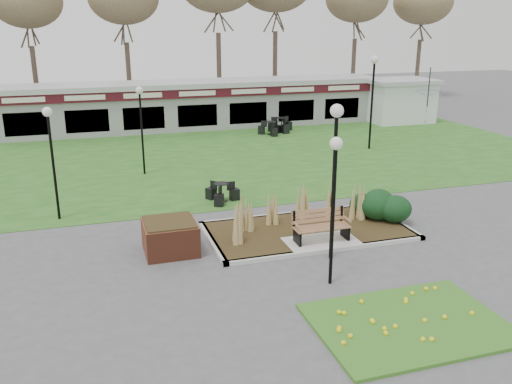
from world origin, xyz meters
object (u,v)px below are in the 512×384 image
object	(u,v)px
lamp_post_mid_left	(335,148)
patio_umbrella	(427,106)
bistro_set_b	(282,127)
bistro_set_c	(271,130)
lamp_post_mid_right	(373,82)
car_silver	(7,107)
car_black	(61,115)
lamp_post_near_right	(335,179)
lamp_post_far_left	(141,111)
service_hut	(399,100)
park_bench	(320,225)
food_pavilion	(193,104)
lamp_post_near_left	(50,139)
bistro_set_a	(222,195)
brick_planter	(170,236)

from	to	relation	value
lamp_post_mid_left	patio_umbrella	world-z (taller)	lamp_post_mid_left
bistro_set_b	bistro_set_c	size ratio (longest dim) A/B	1.09
lamp_post_mid_right	car_silver	world-z (taller)	lamp_post_mid_right
lamp_post_mid_right	bistro_set_b	size ratio (longest dim) A/B	2.99
patio_umbrella	car_black	size ratio (longest dim) A/B	0.70
patio_umbrella	lamp_post_near_right	bearing A→B (deg)	-130.60
lamp_post_near_right	lamp_post_far_left	world-z (taller)	same
bistro_set_c	lamp_post_near_right	bearing A→B (deg)	-104.36
bistro_set_c	patio_umbrella	bearing A→B (deg)	-21.95
service_hut	lamp_post_mid_right	world-z (taller)	lamp_post_mid_right
lamp_post_mid_left	park_bench	bearing A→B (deg)	82.49
bistro_set_b	car_silver	xyz separation A→B (m)	(-16.46, 10.00, 0.50)
bistro_set_b	car_silver	world-z (taller)	car_silver
food_pavilion	car_silver	distance (m)	13.58
lamp_post_mid_right	patio_umbrella	xyz separation A→B (m)	(4.56, 1.77, -1.67)
food_pavilion	patio_umbrella	size ratio (longest dim) A/B	8.48
service_hut	lamp_post_near_right	bearing A→B (deg)	-125.28
service_hut	lamp_post_near_left	size ratio (longest dim) A/B	1.15
bistro_set_a	bistro_set_c	world-z (taller)	bistro_set_c
park_bench	bistro_set_b	world-z (taller)	park_bench
food_pavilion	bistro_set_b	size ratio (longest dim) A/B	15.37
service_hut	lamp_post_mid_right	distance (m)	9.16
service_hut	bistro_set_c	bearing A→B (deg)	-170.17
lamp_post_far_left	patio_umbrella	size ratio (longest dim) A/B	1.32
park_bench	bistro_set_b	bearing A→B (deg)	73.81
car_silver	lamp_post_far_left	bearing A→B (deg)	-179.65
brick_planter	bistro_set_b	size ratio (longest dim) A/B	0.94
food_pavilion	bistro_set_a	size ratio (longest dim) A/B	18.62
food_pavilion	car_silver	xyz separation A→B (m)	(-11.59, 7.04, -0.68)
lamp_post_near_left	bistro_set_b	xyz separation A→B (m)	(12.45, 12.16, -2.48)
bistro_set_a	car_silver	distance (m)	24.06
bistro_set_c	car_black	size ratio (longest dim) A/B	0.36
food_pavilion	service_hut	bearing A→B (deg)	-8.27
park_bench	lamp_post_far_left	xyz separation A→B (m)	(-4.19, 9.51, 2.20)
car_silver	car_black	world-z (taller)	car_silver
brick_planter	service_hut	size ratio (longest dim) A/B	0.34
bistro_set_a	food_pavilion	bearing A→B (deg)	82.84
food_pavilion	lamp_post_far_left	distance (m)	11.11
lamp_post_near_right	lamp_post_mid_right	distance (m)	15.94
bistro_set_b	car_black	world-z (taller)	car_black
lamp_post_near_right	brick_planter	bearing A→B (deg)	137.97
bistro_set_a	bistro_set_b	distance (m)	13.76
patio_umbrella	bistro_set_b	bearing A→B (deg)	151.53
lamp_post_mid_right	car_black	bearing A→B (deg)	142.82
food_pavilion	bistro_set_c	distance (m)	5.48
park_bench	lamp_post_far_left	distance (m)	10.62
food_pavilion	bistro_set_b	bearing A→B (deg)	-31.35
bistro_set_b	car_black	size ratio (longest dim) A/B	0.39
lamp_post_near_left	lamp_post_near_right	bearing A→B (deg)	-46.22
lamp_post_near_left	bistro_set_a	xyz separation A→B (m)	(5.71, 0.16, -2.53)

